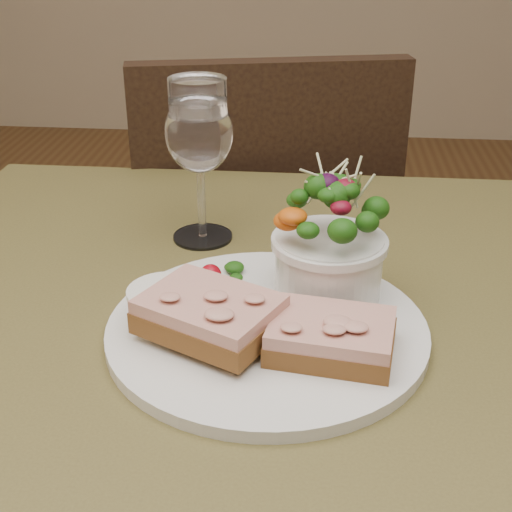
# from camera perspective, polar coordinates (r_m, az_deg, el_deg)

# --- Properties ---
(cafe_table) EXTENTS (0.80, 0.80, 0.75)m
(cafe_table) POSITION_cam_1_polar(r_m,az_deg,el_deg) (0.75, -0.98, -11.48)
(cafe_table) COLOR #4C4420
(cafe_table) RESTS_ON ground
(chair_far) EXTENTS (0.50, 0.50, 0.90)m
(chair_far) POSITION_cam_1_polar(r_m,az_deg,el_deg) (1.46, 0.03, -7.10)
(chair_far) COLOR black
(chair_far) RESTS_ON ground
(dinner_plate) EXTENTS (0.29, 0.29, 0.01)m
(dinner_plate) POSITION_cam_1_polar(r_m,az_deg,el_deg) (0.66, 0.89, -5.91)
(dinner_plate) COLOR silver
(dinner_plate) RESTS_ON cafe_table
(sandwich_front) EXTENTS (0.12, 0.09, 0.03)m
(sandwich_front) POSITION_cam_1_polar(r_m,az_deg,el_deg) (0.61, 6.04, -6.42)
(sandwich_front) COLOR #482C13
(sandwich_front) RESTS_ON dinner_plate
(sandwich_back) EXTENTS (0.14, 0.13, 0.03)m
(sandwich_back) POSITION_cam_1_polar(r_m,az_deg,el_deg) (0.63, -3.70, -4.67)
(sandwich_back) COLOR #482C13
(sandwich_back) RESTS_ON dinner_plate
(ramekin) EXTENTS (0.06, 0.06, 0.04)m
(ramekin) POSITION_cam_1_polar(r_m,az_deg,el_deg) (0.65, -7.23, -3.89)
(ramekin) COLOR silver
(ramekin) RESTS_ON dinner_plate
(salad_bowl) EXTENTS (0.10, 0.10, 0.13)m
(salad_bowl) POSITION_cam_1_polar(r_m,az_deg,el_deg) (0.68, 5.91, 1.34)
(salad_bowl) COLOR silver
(salad_bowl) RESTS_ON dinner_plate
(garnish) EXTENTS (0.05, 0.04, 0.02)m
(garnish) POSITION_cam_1_polar(r_m,az_deg,el_deg) (0.72, -2.81, -1.53)
(garnish) COLOR #0C3509
(garnish) RESTS_ON dinner_plate
(wine_glass) EXTENTS (0.08, 0.08, 0.18)m
(wine_glass) POSITION_cam_1_polar(r_m,az_deg,el_deg) (0.80, -4.57, 9.42)
(wine_glass) COLOR white
(wine_glass) RESTS_ON cafe_table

